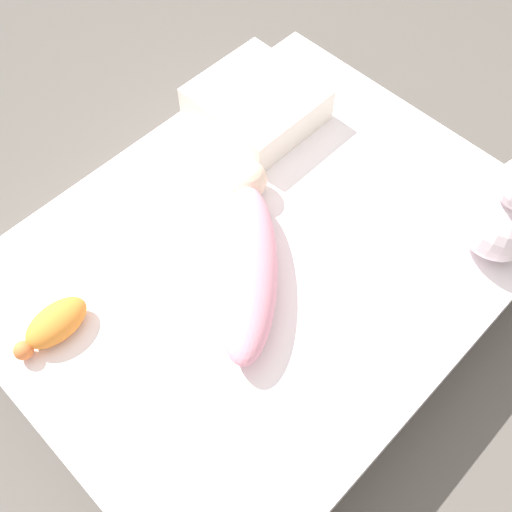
% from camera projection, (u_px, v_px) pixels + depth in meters
% --- Properties ---
extents(ground_plane, '(12.00, 12.00, 0.00)m').
position_uv_depth(ground_plane, '(265.00, 289.00, 1.75)').
color(ground_plane, '#514C47').
extents(bed_mattress, '(1.39, 1.07, 0.21)m').
position_uv_depth(bed_mattress, '(265.00, 271.00, 1.66)').
color(bed_mattress, white).
rests_on(bed_mattress, ground_plane).
extents(swaddled_baby, '(0.49, 0.48, 0.12)m').
position_uv_depth(swaddled_baby, '(246.00, 258.00, 1.49)').
color(swaddled_baby, pink).
rests_on(swaddled_baby, bed_mattress).
extents(pillow, '(0.32, 0.33, 0.11)m').
position_uv_depth(pillow, '(257.00, 104.00, 1.77)').
color(pillow, white).
rests_on(pillow, bed_mattress).
extents(bunny_plush, '(0.21, 0.21, 0.39)m').
position_uv_depth(bunny_plush, '(507.00, 213.00, 1.47)').
color(bunny_plush, silver).
rests_on(bunny_plush, bed_mattress).
extents(turtle_plush, '(0.20, 0.09, 0.08)m').
position_uv_depth(turtle_plush, '(54.00, 325.00, 1.42)').
color(turtle_plush, orange).
rests_on(turtle_plush, bed_mattress).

